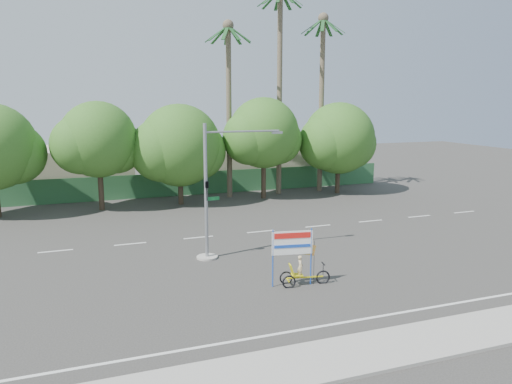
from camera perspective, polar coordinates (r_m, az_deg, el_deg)
name	(u,v)px	position (r m, az deg, el deg)	size (l,w,h in m)	color
ground	(281,278)	(23.58, 2.87, -9.74)	(120.00, 120.00, 0.00)	#33302D
sidewalk_near	(370,352)	(17.49, 12.91, -17.36)	(50.00, 2.40, 0.12)	gray
fence	(184,184)	(43.34, -8.23, 0.92)	(38.00, 0.08, 2.00)	#336B3D
building_left	(60,171)	(46.78, -21.51, 2.24)	(12.00, 8.00, 4.00)	#C0B398
building_right	(254,164)	(49.67, -0.27, 3.19)	(14.00, 8.00, 3.60)	#C0B398
tree_left	(98,142)	(38.51, -17.65, 5.43)	(6.66, 5.60, 8.07)	#473828
tree_center	(179,148)	(39.28, -8.81, 5.02)	(7.62, 6.40, 7.85)	#473828
tree_right	(263,136)	(41.15, 0.82, 6.47)	(6.90, 5.80, 8.36)	#473828
tree_far_right	(338,140)	(44.16, 9.38, 5.83)	(7.38, 6.20, 7.94)	#473828
palm_tall	(280,72)	(43.26, 2.72, 13.58)	(3.73, 3.79, 17.45)	#70604C
palm_mid	(322,85)	(44.91, 7.53, 12.03)	(3.73, 3.79, 15.45)	#70604C
palm_short	(229,91)	(41.67, -3.13, 11.49)	(3.73, 3.79, 14.45)	#70604C
traffic_signal	(212,203)	(25.72, -5.06, -1.27)	(4.72, 1.10, 7.00)	gray
trike_billboard	(298,262)	(22.37, 4.77, -8.02)	(2.65, 0.86, 2.64)	black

